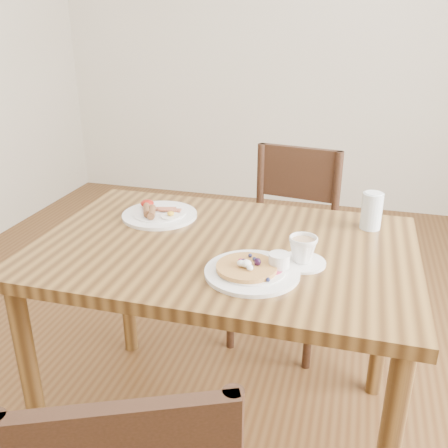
# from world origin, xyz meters

# --- Properties ---
(ground) EXTENTS (5.00, 5.00, 0.00)m
(ground) POSITION_xyz_m (0.00, 0.00, 0.00)
(ground) COLOR #523117
(ground) RESTS_ON ground
(dining_table) EXTENTS (1.20, 0.80, 0.75)m
(dining_table) POSITION_xyz_m (0.00, 0.00, 0.65)
(dining_table) COLOR brown
(dining_table) RESTS_ON ground
(chair_far) EXTENTS (0.47, 0.47, 0.88)m
(chair_far) POSITION_xyz_m (0.11, 0.68, 0.49)
(chair_far) COLOR #391F14
(chair_far) RESTS_ON ground
(pancake_plate) EXTENTS (0.27, 0.27, 0.06)m
(pancake_plate) POSITION_xyz_m (0.13, -0.17, 0.76)
(pancake_plate) COLOR white
(pancake_plate) RESTS_ON dining_table
(breakfast_plate) EXTENTS (0.27, 0.27, 0.04)m
(breakfast_plate) POSITION_xyz_m (-0.29, 0.16, 0.76)
(breakfast_plate) COLOR white
(breakfast_plate) RESTS_ON dining_table
(teacup_saucer) EXTENTS (0.14, 0.14, 0.09)m
(teacup_saucer) POSITION_xyz_m (0.26, -0.07, 0.79)
(teacup_saucer) COLOR white
(teacup_saucer) RESTS_ON dining_table
(water_glass) EXTENTS (0.07, 0.07, 0.13)m
(water_glass) POSITION_xyz_m (0.45, 0.26, 0.81)
(water_glass) COLOR silver
(water_glass) RESTS_ON dining_table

